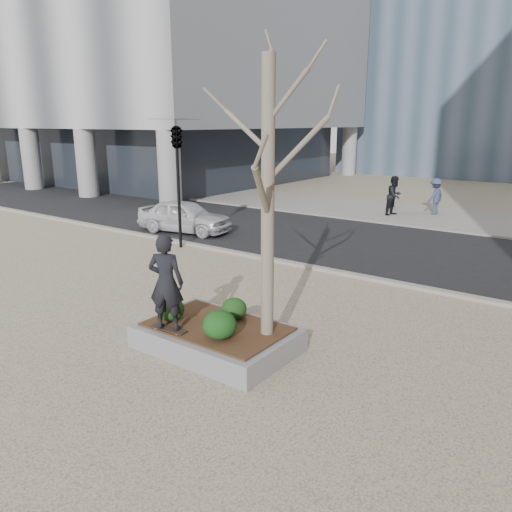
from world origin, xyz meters
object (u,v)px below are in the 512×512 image
Objects in this scene: skateboard at (168,330)px; police_car at (184,216)px; planter at (217,338)px; skateboarder at (166,282)px.

police_car is at bearing 126.72° from skateboard.
skateboard is 11.12m from police_car.
planter is 0.77× the size of police_car.
skateboarder reaches higher than skateboard.
planter is at bearing -153.79° from skateboarder.
skateboard is (-0.61, -0.72, 0.26)m from planter.
police_car is at bearing 137.31° from planter.
skateboard reaches higher than planter.
planter is 0.98m from skateboard.
police_car reaches higher than planter.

